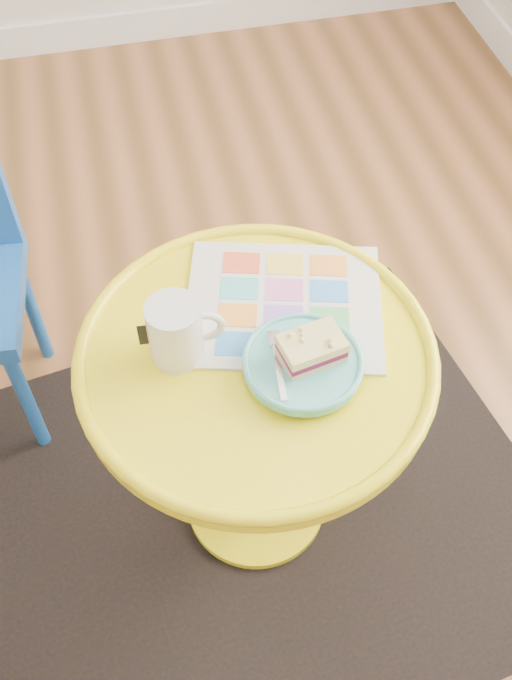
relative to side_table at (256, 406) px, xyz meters
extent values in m
cube|color=black|center=(0.00, 0.00, -0.43)|extent=(1.45, 1.29, 0.01)
cylinder|color=yellow|center=(0.00, 0.00, -0.42)|extent=(0.32, 0.32, 0.03)
cylinder|color=yellow|center=(0.00, 0.00, -0.13)|extent=(0.10, 0.10, 0.54)
cylinder|color=yellow|center=(0.00, 0.00, 0.15)|extent=(0.63, 0.63, 0.03)
cylinder|color=#1951A3|center=(-0.47, 0.29, -0.25)|extent=(0.03, 0.03, 0.36)
cylinder|color=#1951A3|center=(-0.45, 0.56, -0.25)|extent=(0.03, 0.03, 0.36)
cube|color=silver|center=(0.07, 0.10, 0.17)|extent=(0.42, 0.39, 0.01)
cylinder|color=silver|center=(-0.13, 0.03, 0.23)|extent=(0.09, 0.09, 0.12)
torus|color=silver|center=(-0.08, 0.03, 0.23)|extent=(0.07, 0.02, 0.07)
cylinder|color=#D1B78C|center=(-0.13, 0.03, 0.28)|extent=(0.08, 0.08, 0.01)
cylinder|color=#54B3AD|center=(0.07, -0.05, 0.18)|extent=(0.08, 0.08, 0.01)
cylinder|color=#54B3AD|center=(0.07, -0.05, 0.19)|extent=(0.20, 0.20, 0.02)
cube|color=#D3BC8C|center=(0.08, -0.05, 0.20)|extent=(0.11, 0.09, 0.01)
cube|color=maroon|center=(0.08, -0.05, 0.22)|extent=(0.11, 0.09, 0.01)
cube|color=#EADB8C|center=(0.08, -0.05, 0.23)|extent=(0.12, 0.09, 0.02)
cube|color=silver|center=(0.02, -0.07, 0.20)|extent=(0.02, 0.12, 0.00)
cube|color=silver|center=(0.03, 0.00, 0.20)|extent=(0.02, 0.03, 0.00)
camera|label=1|loc=(-0.18, -0.76, 1.22)|focal=40.00mm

